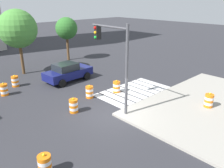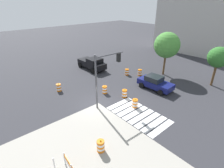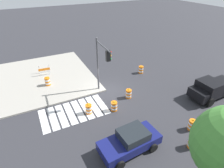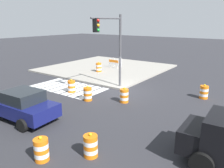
{
  "view_description": "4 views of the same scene",
  "coord_description": "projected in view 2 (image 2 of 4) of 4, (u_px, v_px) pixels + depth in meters",
  "views": [
    {
      "loc": [
        -8.79,
        -9.27,
        6.89
      ],
      "look_at": [
        2.27,
        2.41,
        0.88
      ],
      "focal_mm": 36.49,
      "sensor_mm": 36.0,
      "label": 1
    },
    {
      "loc": [
        12.82,
        -9.16,
        9.97
      ],
      "look_at": [
        -0.26,
        2.12,
        1.62
      ],
      "focal_mm": 27.98,
      "sensor_mm": 36.0,
      "label": 2
    },
    {
      "loc": [
        6.64,
        14.75,
        10.74
      ],
      "look_at": [
        -0.01,
        1.34,
        1.6
      ],
      "focal_mm": 29.53,
      "sensor_mm": 36.0,
      "label": 3
    },
    {
      "loc": [
        -8.95,
        13.85,
        5.16
      ],
      "look_at": [
        0.3,
        0.9,
        0.69
      ],
      "focal_mm": 36.0,
      "sensor_mm": 36.0,
      "label": 4
    }
  ],
  "objects": [
    {
      "name": "street_tree_streetside_mid",
      "position": [
        218.0,
        58.0,
        21.0
      ],
      "size": [
        2.52,
        2.52,
        5.0
      ],
      "color": "brown",
      "rests_on": "ground"
    },
    {
      "name": "traffic_barrel_near_corner",
      "position": [
        127.0,
        72.0,
        25.52
      ],
      "size": [
        0.56,
        0.56,
        1.02
      ],
      "color": "orange",
      "rests_on": "ground"
    },
    {
      "name": "traffic_barrel_far_curb",
      "position": [
        140.0,
        72.0,
        25.35
      ],
      "size": [
        0.56,
        0.56,
        1.02
      ],
      "color": "orange",
      "rests_on": "ground"
    },
    {
      "name": "traffic_light_pole",
      "position": [
        106.0,
        70.0,
        16.64
      ],
      "size": [
        0.48,
        3.29,
        5.5
      ],
      "color": "#4C4C51",
      "rests_on": "sidewalk_corner"
    },
    {
      "name": "street_tree_streetside_near",
      "position": [
        167.0,
        45.0,
        24.05
      ],
      "size": [
        3.54,
        3.54,
        6.11
      ],
      "color": "brown",
      "rests_on": "ground"
    },
    {
      "name": "traffic_barrel_crosswalk_end",
      "position": [
        125.0,
        93.0,
        19.66
      ],
      "size": [
        0.56,
        0.56,
        1.02
      ],
      "color": "orange",
      "rests_on": "ground"
    },
    {
      "name": "pickup_truck",
      "position": [
        93.0,
        63.0,
        27.36
      ],
      "size": [
        5.21,
        2.47,
        1.92
      ],
      "color": "black",
      "rests_on": "ground"
    },
    {
      "name": "traffic_barrel_median_far",
      "position": [
        59.0,
        87.0,
        21.0
      ],
      "size": [
        0.56,
        0.56,
        1.02
      ],
      "color": "orange",
      "rests_on": "ground"
    },
    {
      "name": "ground_plane",
      "position": [
        99.0,
        104.0,
        18.46
      ],
      "size": [
        120.0,
        120.0,
        0.0
      ],
      "primitive_type": "plane",
      "color": "#2D2D33"
    },
    {
      "name": "traffic_barrel_lane_center",
      "position": [
        105.0,
        90.0,
        20.49
      ],
      "size": [
        0.56,
        0.56,
        1.02
      ],
      "color": "orange",
      "rests_on": "ground"
    },
    {
      "name": "traffic_barrel_median_near",
      "position": [
        135.0,
        103.0,
        17.8
      ],
      "size": [
        0.56,
        0.56,
        1.02
      ],
      "color": "orange",
      "rests_on": "ground"
    },
    {
      "name": "construction_barricade",
      "position": [
        66.0,
        164.0,
        10.87
      ],
      "size": [
        1.3,
        0.86,
        1.0
      ],
      "color": "silver",
      "rests_on": "sidewalk_corner"
    },
    {
      "name": "crosswalk_stripes",
      "position": [
        138.0,
        115.0,
        16.79
      ],
      "size": [
        5.85,
        3.2,
        0.02
      ],
      "color": "silver",
      "rests_on": "ground"
    },
    {
      "name": "sports_car",
      "position": [
        155.0,
        83.0,
        21.39
      ],
      "size": [
        4.4,
        2.33,
        1.63
      ],
      "color": "navy",
      "rests_on": "ground"
    },
    {
      "name": "traffic_barrel_on_sidewalk",
      "position": [
        101.0,
        146.0,
        12.41
      ],
      "size": [
        0.56,
        0.56,
        1.02
      ],
      "color": "orange",
      "rests_on": "sidewalk_corner"
    }
  ]
}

